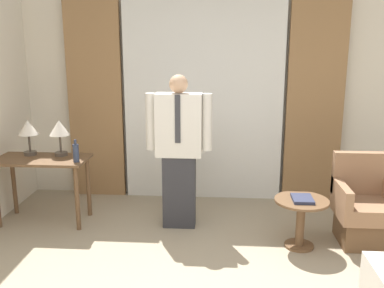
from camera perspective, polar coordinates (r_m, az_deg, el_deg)
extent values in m
cube|color=silver|center=(5.53, 1.56, 6.74)|extent=(10.00, 0.06, 2.70)
cube|color=white|center=(5.41, 1.50, 5.95)|extent=(1.99, 0.06, 2.58)
cube|color=#997047|center=(5.64, -12.78, 5.93)|extent=(0.70, 0.06, 2.58)
cube|color=#997047|center=(5.52, 16.08, 5.58)|extent=(0.70, 0.06, 2.58)
cube|color=brown|center=(5.02, -19.45, -1.97)|extent=(1.02, 0.52, 0.03)
cylinder|color=brown|center=(4.79, -15.07, -7.05)|extent=(0.05, 0.05, 0.71)
cylinder|color=brown|center=(5.48, -22.65, -5.02)|extent=(0.05, 0.05, 0.71)
cylinder|color=brown|center=(5.15, -13.64, -5.51)|extent=(0.05, 0.05, 0.71)
cylinder|color=#4C4238|center=(5.20, -20.75, -1.16)|extent=(0.14, 0.14, 0.04)
cylinder|color=#4C4238|center=(5.17, -20.86, 0.11)|extent=(0.02, 0.02, 0.20)
cone|color=silver|center=(5.13, -21.03, 2.09)|extent=(0.22, 0.22, 0.17)
cylinder|color=#4C4238|center=(5.06, -17.04, -1.26)|extent=(0.14, 0.14, 0.04)
cylinder|color=#4C4238|center=(5.03, -17.14, 0.05)|extent=(0.02, 0.02, 0.20)
cone|color=silver|center=(4.99, -17.28, 2.08)|extent=(0.22, 0.22, 0.17)
cylinder|color=#2D3851|center=(4.73, -15.22, -1.19)|extent=(0.06, 0.06, 0.19)
cylinder|color=#2D3851|center=(4.70, -15.31, 0.25)|extent=(0.03, 0.03, 0.05)
cube|color=#2D2D33|center=(4.72, -1.70, -6.30)|extent=(0.35, 0.19, 0.81)
cube|color=silver|center=(4.52, -1.77, 2.54)|extent=(0.49, 0.22, 0.67)
cube|color=#333338|center=(4.39, -1.93, 3.33)|extent=(0.06, 0.01, 0.50)
cylinder|color=silver|center=(4.56, -5.51, 3.00)|extent=(0.11, 0.11, 0.60)
cylinder|color=silver|center=(4.50, 2.02, 2.91)|extent=(0.11, 0.11, 0.60)
sphere|color=tan|center=(4.46, -1.81, 8.01)|extent=(0.19, 0.19, 0.19)
cube|color=brown|center=(4.75, 21.92, -10.56)|extent=(0.49, 0.48, 0.28)
cube|color=#936B4C|center=(4.67, 22.16, -8.06)|extent=(0.58, 0.57, 0.16)
cube|color=#936B4C|center=(4.79, 21.60, -3.62)|extent=(0.58, 0.10, 0.45)
cube|color=#936B4C|center=(4.54, 19.34, -6.14)|extent=(0.08, 0.57, 0.18)
cylinder|color=brown|center=(4.53, 14.06, -12.97)|extent=(0.29, 0.29, 0.02)
cylinder|color=brown|center=(4.44, 14.22, -10.36)|extent=(0.08, 0.08, 0.47)
cylinder|color=brown|center=(4.34, 14.41, -7.34)|extent=(0.53, 0.53, 0.03)
cube|color=#2D334C|center=(4.32, 14.51, -7.09)|extent=(0.20, 0.25, 0.03)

